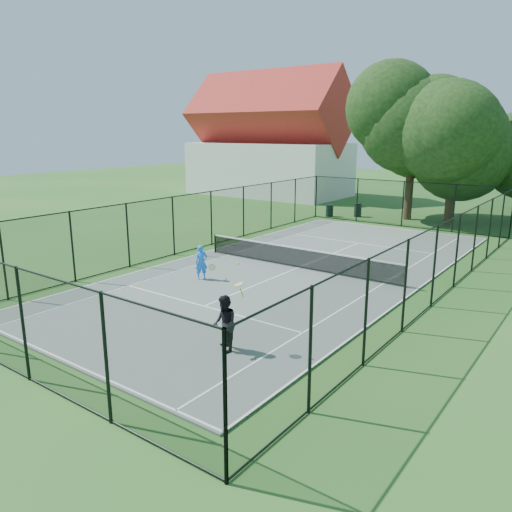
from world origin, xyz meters
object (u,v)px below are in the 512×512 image
Objects in this scene: tennis_net at (298,257)px; player_blue at (202,262)px; trash_bin_left at (329,211)px; trash_bin_right at (358,210)px; player_black at (225,324)px.

player_blue is (-2.35, -3.93, 0.21)m from tennis_net.
tennis_net is 11.58× the size of trash_bin_left.
tennis_net is 14.89m from trash_bin_left.
trash_bin_right is (-4.04, 14.90, -0.07)m from tennis_net.
trash_bin_left is 17.99m from player_blue.
tennis_net is 15.44m from trash_bin_right.
trash_bin_right is at bearing 34.30° from trash_bin_left.
trash_bin_left is 0.34× the size of player_black.
player_black is (7.03, -23.73, 0.38)m from trash_bin_right.
tennis_net is 6.92× the size of player_blue.
player_blue is at bearing -79.12° from trash_bin_left.
player_black is at bearing -42.51° from player_blue.
tennis_net reaches higher than trash_bin_left.
player_black is (5.35, -4.90, 0.10)m from player_blue.
player_black reaches higher than player_blue.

